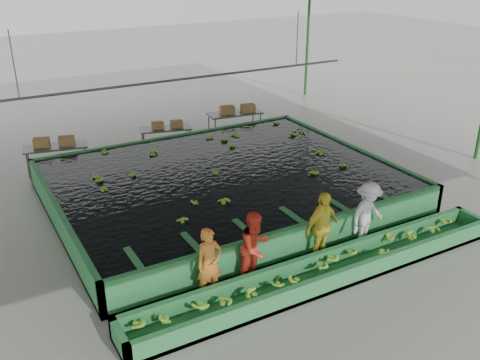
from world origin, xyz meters
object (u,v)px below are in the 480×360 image
flotation_tank (224,185)px  worker_b (255,248)px  worker_a (209,263)px  sorting_trough (327,271)px  packing_table_right (235,124)px  worker_d (368,215)px  box_stack_left (55,146)px  box_stack_mid (167,128)px  packing_table_left (57,159)px  packing_table_mid (166,139)px  box_stack_right (238,113)px  worker_c (322,227)px

flotation_tank → worker_b: worker_b is taller
flotation_tank → worker_a: bearing=-121.4°
sorting_trough → packing_table_right: packing_table_right is taller
sorting_trough → worker_d: worker_d is taller
worker_b → box_stack_left: worker_b is taller
flotation_tank → worker_a: 5.05m
box_stack_mid → worker_b: bearing=-100.1°
worker_a → packing_table_left: bearing=97.0°
packing_table_left → box_stack_left: box_stack_left is taller
packing_table_mid → box_stack_right: size_ratio=1.36×
box_stack_mid → worker_d: bearing=-79.5°
sorting_trough → worker_c: bearing=62.3°
packing_table_left → box_stack_mid: (4.15, 0.17, 0.41)m
worker_c → box_stack_right: size_ratio=1.29×
sorting_trough → worker_c: worker_c is taller
packing_table_left → worker_b: bearing=-74.4°
packing_table_mid → worker_d: bearing=-79.2°
packing_table_mid → box_stack_mid: 0.45m
box_stack_left → worker_c: bearing=-64.0°
box_stack_left → box_stack_mid: (4.17, 0.13, -0.07)m
packing_table_right → box_stack_right: size_ratio=1.54×
worker_d → box_stack_right: (1.41, 9.31, 0.11)m
packing_table_mid → box_stack_mid: box_stack_mid is taller
worker_a → worker_b: 1.16m
worker_b → packing_table_mid: 9.38m
flotation_tank → packing_table_right: packing_table_right is taller
worker_d → packing_table_mid: bearing=88.6°
sorting_trough → box_stack_mid: 10.01m
sorting_trough → packing_table_mid: packing_table_mid is taller
worker_c → box_stack_mid: 9.20m
worker_b → packing_table_mid: worker_b is taller
flotation_tank → packing_table_mid: flotation_tank is taller
packing_table_mid → box_stack_mid: bearing=-38.3°
box_stack_left → worker_b: bearing=-74.4°
worker_d → box_stack_mid: 9.35m
sorting_trough → packing_table_right: bearing=72.7°
worker_c → worker_d: (1.45, 0.00, -0.03)m
worker_c → box_stack_left: (-4.42, 9.06, 0.03)m
worker_a → packing_table_left: (-1.36, 9.02, -0.36)m
worker_a → packing_table_mid: size_ratio=0.87×
worker_d → packing_table_left: 10.77m
sorting_trough → box_stack_left: size_ratio=7.51×
packing_table_left → packing_table_right: 7.17m
packing_table_right → box_stack_right: (0.10, -0.07, 0.50)m
worker_a → worker_b: (1.16, 0.00, 0.06)m
box_stack_left → box_stack_right: bearing=1.9°
flotation_tank → sorting_trough: bearing=-90.0°
worker_a → worker_b: bearing=-1.6°
packing_table_left → box_stack_right: box_stack_right is taller
worker_c → packing_table_mid: size_ratio=0.95×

